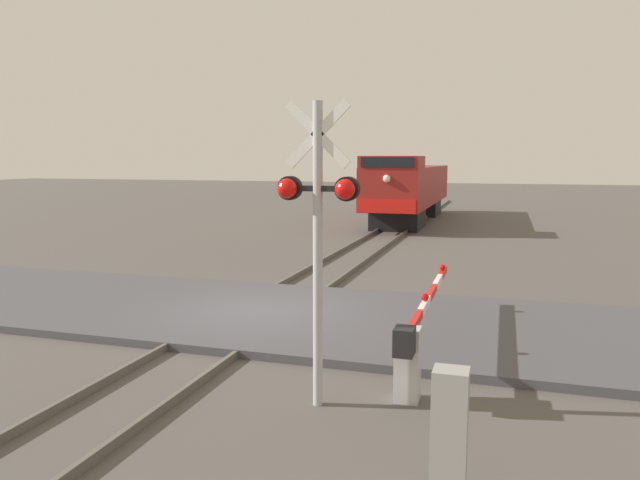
{
  "coord_description": "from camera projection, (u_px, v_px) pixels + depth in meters",
  "views": [
    {
      "loc": [
        5.23,
        -12.3,
        3.56
      ],
      "look_at": [
        0.82,
        1.98,
        1.54
      ],
      "focal_mm": 33.61,
      "sensor_mm": 36.0,
      "label": 1
    }
  ],
  "objects": [
    {
      "name": "ground_plane",
      "position": [
        260.0,
        317.0,
        13.65
      ],
      "size": [
        160.0,
        160.0,
        0.0
      ],
      "primitive_type": "plane",
      "color": "#514C47"
    },
    {
      "name": "rail_track_left",
      "position": [
        231.0,
        311.0,
        13.85
      ],
      "size": [
        0.08,
        80.0,
        0.15
      ],
      "primitive_type": "cube",
      "color": "#59544C",
      "rests_on": "ground_plane"
    },
    {
      "name": "crossing_gate",
      "position": [
        416.0,
        335.0,
        9.6
      ],
      "size": [
        0.36,
        6.13,
        1.22
      ],
      "color": "silver",
      "rests_on": "ground_plane"
    },
    {
      "name": "rail_track_right",
      "position": [
        290.0,
        316.0,
        13.43
      ],
      "size": [
        0.08,
        80.0,
        0.15
      ],
      "primitive_type": "cube",
      "color": "#59544C",
      "rests_on": "ground_plane"
    },
    {
      "name": "locomotive",
      "position": [
        409.0,
        188.0,
        34.27
      ],
      "size": [
        2.89,
        14.56,
        3.72
      ],
      "color": "black",
      "rests_on": "ground_plane"
    },
    {
      "name": "crossing_signal",
      "position": [
        317.0,
        218.0,
        8.37
      ],
      "size": [
        1.18,
        0.33,
        4.38
      ],
      "color": "#ADADB2",
      "rests_on": "ground_plane"
    },
    {
      "name": "utility_cabinet",
      "position": [
        449.0,
        438.0,
        6.12
      ],
      "size": [
        0.36,
        0.32,
        1.46
      ],
      "primitive_type": "cube",
      "color": "#999993",
      "rests_on": "ground_plane"
    },
    {
      "name": "road_surface",
      "position": [
        260.0,
        313.0,
        13.64
      ],
      "size": [
        36.0,
        5.63,
        0.16
      ],
      "primitive_type": "cube",
      "color": "#47474C",
      "rests_on": "ground_plane"
    }
  ]
}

